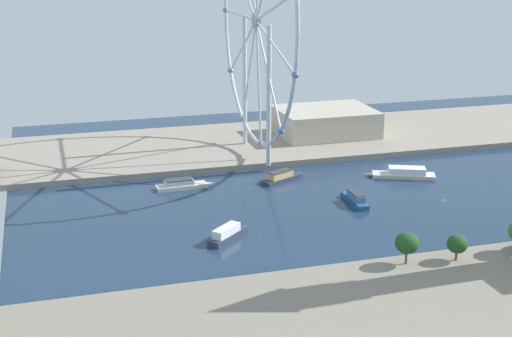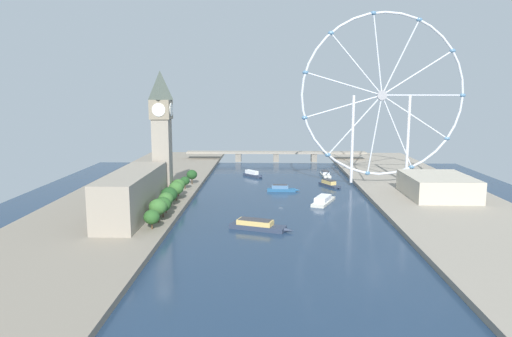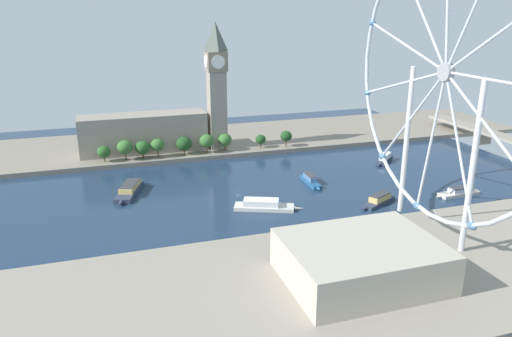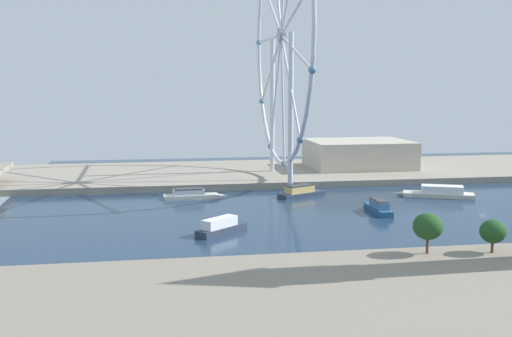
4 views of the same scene
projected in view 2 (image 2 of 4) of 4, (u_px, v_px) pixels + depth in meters
The scene contains 15 objects.
ground_plane at pixel (281, 205), 318.35m from camera, with size 385.02×385.02×0.00m, color #1E334C.
riverbank_left at pixel (124, 202), 320.86m from camera, with size 90.00×520.00×3.00m, color gray.
riverbank_right at pixel (441, 203), 315.37m from camera, with size 90.00×520.00×3.00m, color gray.
clock_tower at pixel (162, 133), 320.93m from camera, with size 14.52×14.52×86.82m.
parliament_block at pixel (133, 194), 276.03m from camera, with size 22.00×85.66×26.13m, color gray.
tree_row_embankment at pixel (171, 194), 299.90m from camera, with size 12.32×134.12×13.50m.
ferris_wheel at pixel (382, 96), 370.01m from camera, with size 129.40×3.20×134.10m.
riverside_hall at pixel (438, 186), 328.90m from camera, with size 42.81×54.92×14.95m, color #BCB29E.
river_bridge at pixel (276, 154), 518.39m from camera, with size 197.02×13.28×11.01m.
tour_boat_0 at pixel (282, 189), 361.11m from camera, with size 25.41×5.68×5.33m.
tour_boat_1 at pixel (258, 225), 260.55m from camera, with size 36.39×18.51×5.56m.
tour_boat_2 at pixel (323, 200), 322.33m from camera, with size 19.86×34.93×5.17m.
tour_boat_3 at pixel (253, 174), 425.31m from camera, with size 19.11×20.65×5.48m.
tour_boat_4 at pixel (325, 174), 429.22m from camera, with size 8.12×28.12×4.67m.
tour_boat_5 at pixel (329, 184), 381.08m from camera, with size 15.97×25.61×5.25m.
Camera 2 is at (-8.89, -310.74, 74.81)m, focal length 32.97 mm.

